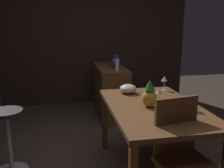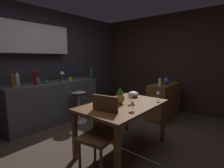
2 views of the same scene
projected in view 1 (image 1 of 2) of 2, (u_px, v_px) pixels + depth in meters
name	position (u px, v px, depth m)	size (l,w,h in m)	color
wall_side_right	(71.00, 35.00, 4.71)	(0.10, 4.40, 2.60)	#33231E
dining_table	(154.00, 114.00, 2.49)	(1.37, 0.86, 0.74)	brown
sideboard_cabinet	(110.00, 91.00, 4.29)	(1.10, 0.44, 0.82)	brown
chair_near_window	(182.00, 154.00, 2.01)	(0.46, 0.46, 0.95)	brown
bar_stool	(9.00, 141.00, 2.58)	(0.34, 0.34, 0.69)	#262323
wine_glass_left	(164.00, 79.00, 3.01)	(0.07, 0.07, 0.17)	silver
wine_glass_right	(159.00, 92.00, 2.53)	(0.07, 0.07, 0.15)	silver
wine_glass_center	(192.00, 100.00, 2.32)	(0.08, 0.08, 0.14)	silver
pineapple_centerpiece	(149.00, 95.00, 2.42)	(0.14, 0.14, 0.26)	gold
fruit_bowl	(128.00, 89.00, 2.90)	(0.19, 0.19, 0.10)	beige
pillar_candle_tall	(117.00, 65.00, 3.80)	(0.06, 0.06, 0.20)	white
vase_ceramic_blue	(116.00, 62.00, 4.06)	(0.14, 0.14, 0.19)	#334C8C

